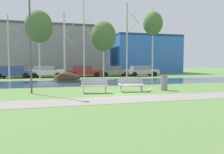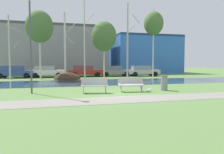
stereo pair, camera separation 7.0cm
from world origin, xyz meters
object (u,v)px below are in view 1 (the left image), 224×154
(seagull, at_px, (149,90))
(parked_suv_fifth_silver, at_px, (142,71))
(streetlamp, at_px, (30,29))
(parked_sedan_second_white, at_px, (46,71))
(bench_left, at_px, (95,85))
(parked_wagon_fourth_grey, at_px, (114,71))
(parked_hatch_third_red, at_px, (84,71))
(trash_bin, at_px, (164,83))
(bench_right, at_px, (131,84))
(parked_van_nearest_blue, at_px, (13,72))

(seagull, relative_size, parked_suv_fifth_silver, 0.11)
(streetlamp, bearing_deg, parked_suv_fifth_silver, 47.29)
(parked_sedan_second_white, distance_m, parked_suv_fifth_silver, 12.86)
(bench_left, relative_size, parked_wagon_fourth_grey, 0.38)
(parked_wagon_fourth_grey, distance_m, parked_suv_fifth_silver, 3.96)
(parked_wagon_fourth_grey, bearing_deg, bench_left, -109.49)
(parked_sedan_second_white, height_order, parked_hatch_third_red, parked_hatch_third_red)
(bench_left, distance_m, parked_suv_fifth_silver, 17.62)
(streetlamp, height_order, parked_wagon_fourth_grey, streetlamp)
(trash_bin, bearing_deg, seagull, -156.49)
(parked_suv_fifth_silver, bearing_deg, trash_bin, -107.86)
(bench_left, bearing_deg, seagull, -9.04)
(bench_right, relative_size, streetlamp, 0.29)
(bench_left, xyz_separation_m, bench_right, (2.30, 0.00, 0.00))
(trash_bin, bearing_deg, parked_sedan_second_white, 117.76)
(bench_left, relative_size, trash_bin, 1.68)
(streetlamp, bearing_deg, parked_hatch_third_red, 71.39)
(parked_hatch_third_red, bearing_deg, seagull, -83.38)
(parked_sedan_second_white, xyz_separation_m, parked_wagon_fourth_grey, (8.94, 0.22, -0.01))
(seagull, distance_m, parked_sedan_second_white, 17.27)
(parked_hatch_third_red, distance_m, parked_suv_fifth_silver, 8.04)
(trash_bin, relative_size, seagull, 2.08)
(parked_van_nearest_blue, height_order, parked_wagon_fourth_grey, parked_van_nearest_blue)
(streetlamp, bearing_deg, seagull, -10.47)
(trash_bin, height_order, streetlamp, streetlamp)
(bench_right, relative_size, parked_hatch_third_red, 0.35)
(parked_van_nearest_blue, distance_m, parked_hatch_third_red, 8.72)
(parked_sedan_second_white, xyz_separation_m, parked_suv_fifth_silver, (12.85, -0.47, -0.00))
(bench_left, distance_m, streetlamp, 4.96)
(bench_left, bearing_deg, streetlamp, 168.23)
(trash_bin, height_order, parked_sedan_second_white, parked_sedan_second_white)
(bench_left, distance_m, seagull, 3.38)
(streetlamp, relative_size, parked_suv_fifth_silver, 1.27)
(streetlamp, distance_m, parked_van_nearest_blue, 15.43)
(streetlamp, height_order, parked_hatch_third_red, streetlamp)
(trash_bin, distance_m, seagull, 1.48)
(bench_right, distance_m, streetlamp, 6.83)
(bench_right, distance_m, parked_wagon_fourth_grey, 15.90)
(parked_van_nearest_blue, bearing_deg, parked_suv_fifth_silver, -1.91)
(parked_wagon_fourth_grey, bearing_deg, streetlamp, -121.68)
(bench_left, bearing_deg, parked_sedan_second_white, 102.60)
(streetlamp, bearing_deg, parked_sedan_second_white, 89.22)
(trash_bin, relative_size, streetlamp, 0.17)
(streetlamp, xyz_separation_m, parked_sedan_second_white, (0.20, 14.60, -2.99))
(parked_hatch_third_red, height_order, parked_wagon_fourth_grey, parked_hatch_third_red)
(seagull, distance_m, parked_wagon_fourth_grey, 16.26)
(trash_bin, bearing_deg, parked_suv_fifth_silver, 72.14)
(streetlamp, height_order, parked_sedan_second_white, streetlamp)
(bench_left, bearing_deg, parked_wagon_fourth_grey, 70.51)
(parked_suv_fifth_silver, bearing_deg, streetlamp, -132.71)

